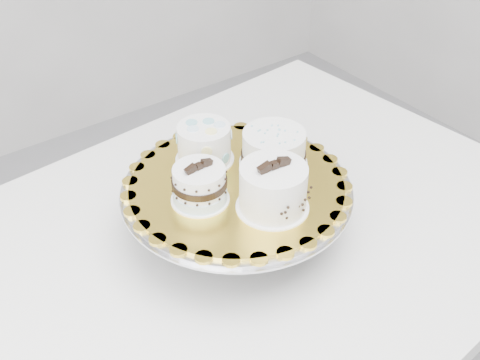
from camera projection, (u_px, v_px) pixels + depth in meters
table at (222, 269)px, 1.15m from camera, size 1.38×0.99×0.75m
cake_stand at (237, 201)px, 1.08m from camera, size 0.41×0.41×0.11m
cake_board at (237, 184)px, 1.06m from camera, size 0.38×0.38×0.01m
cake_swirl at (273, 189)px, 0.98m from camera, size 0.12×0.12×0.10m
cake_banded at (200, 186)px, 1.00m from camera, size 0.10×0.10×0.08m
cake_dots at (204, 143)px, 1.10m from camera, size 0.12×0.12×0.07m
cake_ribbon at (274, 149)px, 1.09m from camera, size 0.14×0.14×0.07m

